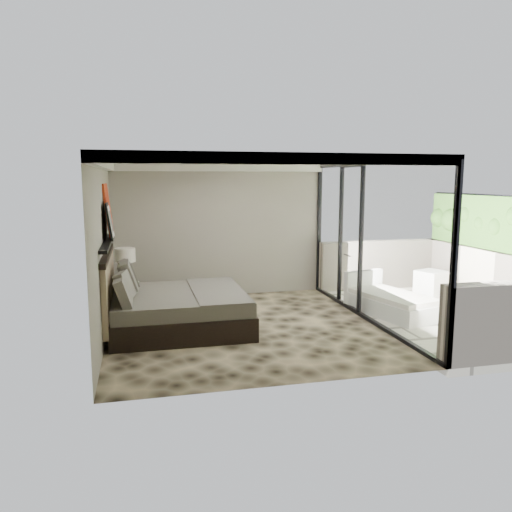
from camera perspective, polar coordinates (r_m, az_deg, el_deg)
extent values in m
plane|color=black|center=(8.59, -1.39, -8.13)|extent=(5.00, 5.00, 0.00)
cube|color=silver|center=(8.22, -1.46, 10.82)|extent=(4.50, 5.00, 0.02)
cube|color=gray|center=(10.72, -4.16, 2.87)|extent=(4.50, 0.02, 2.80)
cube|color=gray|center=(8.14, -17.06, 0.65)|extent=(0.02, 5.00, 2.80)
cube|color=white|center=(9.02, 12.71, 1.57)|extent=(0.08, 5.00, 2.80)
cube|color=beige|center=(10.04, 20.21, -6.54)|extent=(3.00, 5.00, 0.12)
cube|color=#C1B19D|center=(10.70, 26.43, -2.64)|extent=(0.30, 5.00, 1.10)
cube|color=black|center=(8.22, -16.63, 1.45)|extent=(0.12, 2.20, 0.05)
cube|color=black|center=(8.57, -8.64, -6.93)|extent=(2.23, 2.12, 0.38)
cube|color=#59554A|center=(8.50, -8.69, -4.93)|extent=(2.17, 2.06, 0.23)
cube|color=#45433B|center=(8.54, -4.44, -3.94)|extent=(0.85, 2.10, 0.03)
cube|color=#886D56|center=(8.43, -16.51, -3.59)|extent=(0.08, 2.22, 1.06)
cube|color=black|center=(9.85, -14.74, -4.58)|extent=(0.63, 0.63, 0.54)
cone|color=black|center=(9.79, -14.62, -2.58)|extent=(0.22, 0.22, 0.20)
cone|color=black|center=(9.75, -14.67, -1.46)|extent=(0.22, 0.22, 0.20)
cylinder|color=silver|center=(9.71, -14.73, 0.12)|extent=(0.38, 0.38, 0.26)
cube|color=#AC420E|center=(9.01, -16.56, 5.09)|extent=(0.13, 0.90, 0.90)
cube|color=black|center=(8.37, -16.38, 3.82)|extent=(0.11, 0.50, 0.60)
cube|color=white|center=(11.48, 19.38, -2.93)|extent=(0.69, 0.69, 0.54)
cube|color=silver|center=(9.69, 15.28, -5.54)|extent=(1.31, 1.93, 0.31)
cube|color=silver|center=(9.64, 15.33, -4.40)|extent=(1.24, 1.81, 0.09)
cube|color=silver|center=(10.21, 12.17, -2.70)|extent=(0.89, 0.36, 0.39)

